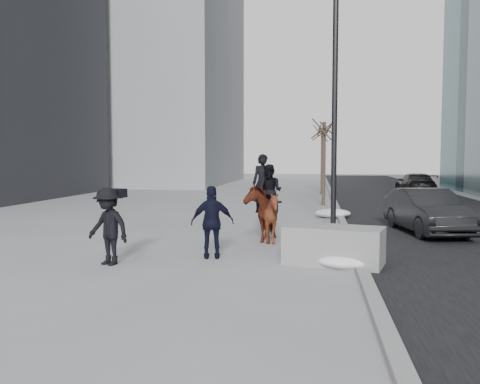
# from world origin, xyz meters

# --- Properties ---
(ground) EXTENTS (120.00, 120.00, 0.00)m
(ground) POSITION_xyz_m (0.00, 0.00, 0.00)
(ground) COLOR gray
(ground) RESTS_ON ground
(road) EXTENTS (8.00, 90.00, 0.01)m
(road) POSITION_xyz_m (7.00, 10.00, 0.01)
(road) COLOR black
(road) RESTS_ON ground
(curb) EXTENTS (0.25, 90.00, 0.12)m
(curb) POSITION_xyz_m (3.00, 10.00, 0.06)
(curb) COLOR gray
(curb) RESTS_ON ground
(planter) EXTENTS (2.37, 1.60, 0.87)m
(planter) POSITION_xyz_m (2.44, -0.67, 0.43)
(planter) COLOR gray
(planter) RESTS_ON ground
(car_near) EXTENTS (2.23, 4.50, 1.42)m
(car_near) POSITION_xyz_m (5.55, 4.57, 0.71)
(car_near) COLOR black
(car_near) RESTS_ON ground
(car_far) EXTENTS (1.98, 4.83, 1.40)m
(car_far) POSITION_xyz_m (8.30, 21.28, 0.70)
(car_far) COLOR black
(car_far) RESTS_ON ground
(tree_near) EXTENTS (1.20, 1.20, 4.64)m
(tree_near) POSITION_xyz_m (2.40, 13.58, 2.32)
(tree_near) COLOR #392C22
(tree_near) RESTS_ON ground
(tree_far) EXTENTS (1.20, 1.20, 4.80)m
(tree_far) POSITION_xyz_m (2.40, 21.06, 2.40)
(tree_far) COLOR #3C2F23
(tree_far) RESTS_ON ground
(mounted_left) EXTENTS (0.90, 1.96, 2.53)m
(mounted_left) POSITION_xyz_m (0.48, 2.44, 0.94)
(mounted_left) COLOR #4D1B0F
(mounted_left) RESTS_ON ground
(mounted_right) EXTENTS (1.62, 1.69, 2.23)m
(mounted_right) POSITION_xyz_m (0.72, 2.02, 0.90)
(mounted_right) COLOR #4D1C0F
(mounted_right) RESTS_ON ground
(feeder) EXTENTS (1.09, 0.96, 1.75)m
(feeder) POSITION_xyz_m (-0.43, -0.42, 0.88)
(feeder) COLOR black
(feeder) RESTS_ON ground
(camera_crew) EXTENTS (1.30, 1.04, 1.75)m
(camera_crew) POSITION_xyz_m (-2.61, -1.46, 0.89)
(camera_crew) COLOR black
(camera_crew) RESTS_ON ground
(lamppost) EXTENTS (0.25, 2.14, 9.09)m
(lamppost) POSITION_xyz_m (2.60, 4.56, 4.99)
(lamppost) COLOR black
(lamppost) RESTS_ON ground
(snow_piles) EXTENTS (1.42, 10.21, 0.36)m
(snow_piles) POSITION_xyz_m (2.70, 4.25, 0.17)
(snow_piles) COLOR white
(snow_piles) RESTS_ON ground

